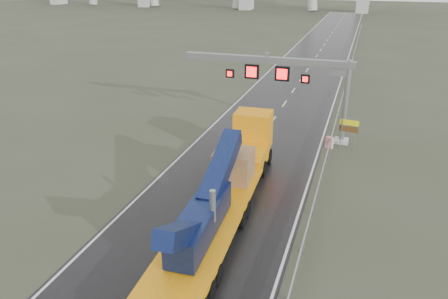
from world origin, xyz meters
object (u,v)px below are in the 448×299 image
(heavy_haul_truck, at_px, (228,180))
(striped_barrier, at_px, (329,143))
(exit_sign_pair, at_px, (349,129))
(sign_gantry, at_px, (290,75))

(heavy_haul_truck, distance_m, striped_barrier, 13.10)
(heavy_haul_truck, distance_m, exit_sign_pair, 13.80)
(heavy_haul_truck, xyz_separation_m, striped_barrier, (5.21, 11.94, -1.39))
(sign_gantry, height_order, exit_sign_pair, sign_gantry)
(heavy_haul_truck, height_order, striped_barrier, heavy_haul_truck)
(sign_gantry, relative_size, exit_sign_pair, 5.62)
(sign_gantry, distance_m, striped_barrier, 6.63)
(sign_gantry, relative_size, striped_barrier, 14.87)
(heavy_haul_truck, bearing_deg, sign_gantry, 82.00)
(sign_gantry, bearing_deg, striped_barrier, -22.76)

